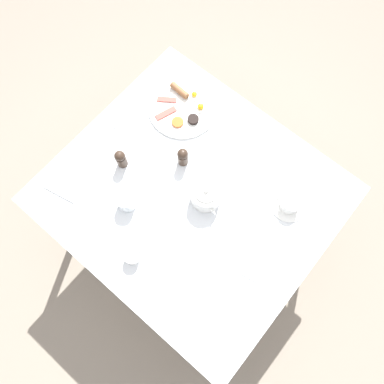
{
  "coord_description": "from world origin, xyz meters",
  "views": [
    {
      "loc": [
        -0.38,
        -0.32,
        2.23
      ],
      "look_at": [
        0.0,
        0.0,
        0.73
      ],
      "focal_mm": 35.0,
      "sensor_mm": 36.0,
      "label": 1
    }
  ],
  "objects": [
    {
      "name": "creamer_jug",
      "position": [
        -0.36,
        0.01,
        0.74
      ],
      "size": [
        0.08,
        0.06,
        0.05
      ],
      "color": "white",
      "rests_on": "table"
    },
    {
      "name": "pepper_grinder",
      "position": [
        -0.09,
        0.32,
        0.77
      ],
      "size": [
        0.05,
        0.05,
        0.1
      ],
      "color": "#38281E",
      "rests_on": "table"
    },
    {
      "name": "fork_by_plate",
      "position": [
        -0.32,
        -0.32,
        0.72
      ],
      "size": [
        0.1,
        0.15,
        0.0
      ],
      "rotation": [
        0.0,
        0.0,
        5.73
      ],
      "color": "silver",
      "rests_on": "table"
    },
    {
      "name": "ground_plane",
      "position": [
        0.0,
        0.0,
        0.0
      ],
      "size": [
        8.0,
        8.0,
        0.0
      ],
      "primitive_type": "plane",
      "color": "gray"
    },
    {
      "name": "knife_by_plate",
      "position": [
        0.35,
        -0.14,
        0.72
      ],
      "size": [
        0.2,
        0.04,
        0.0
      ],
      "rotation": [
        0.0,
        0.0,
        4.87
      ],
      "color": "silver",
      "rests_on": "table"
    },
    {
      "name": "water_glass_tall",
      "position": [
        -0.21,
        0.18,
        0.75
      ],
      "size": [
        0.08,
        0.08,
        0.08
      ],
      "color": "white",
      "rests_on": "table"
    },
    {
      "name": "spoon_for_tea",
      "position": [
        0.04,
        0.46,
        0.72
      ],
      "size": [
        0.14,
        0.07,
        0.0
      ],
      "rotation": [
        0.0,
        0.0,
        1.19
      ],
      "color": "silver",
      "rests_on": "table"
    },
    {
      "name": "teacup_with_saucer_left",
      "position": [
        0.22,
        -0.35,
        0.74
      ],
      "size": [
        0.15,
        0.15,
        0.06
      ],
      "color": "white",
      "rests_on": "table"
    },
    {
      "name": "fork_spare",
      "position": [
        -0.13,
        -0.35,
        0.72
      ],
      "size": [
        0.05,
        0.17,
        0.0
      ],
      "rotation": [
        0.0,
        0.0,
        0.19
      ],
      "color": "silver",
      "rests_on": "table"
    },
    {
      "name": "breakfast_plate",
      "position": [
        0.29,
        0.3,
        0.72
      ],
      "size": [
        0.32,
        0.32,
        0.04
      ],
      "color": "white",
      "rests_on": "table"
    },
    {
      "name": "table",
      "position": [
        0.0,
        0.0,
        0.65
      ],
      "size": [
        1.03,
        1.14,
        0.71
      ],
      "color": "silver",
      "rests_on": "ground_plane"
    },
    {
      "name": "napkin_folded",
      "position": [
        -0.32,
        0.44,
        0.72
      ],
      "size": [
        0.13,
        0.17,
        0.01
      ],
      "rotation": [
        0.0,
        0.0,
        4.92
      ],
      "color": "white",
      "rests_on": "table"
    },
    {
      "name": "salt_grinder",
      "position": [
        0.09,
        0.12,
        0.77
      ],
      "size": [
        0.05,
        0.05,
        0.1
      ],
      "color": "#38281E",
      "rests_on": "table"
    },
    {
      "name": "teapot_near",
      "position": [
        0.02,
        -0.06,
        0.76
      ],
      "size": [
        0.13,
        0.19,
        0.11
      ],
      "rotation": [
        0.0,
        0.0,
        4.23
      ],
      "color": "white",
      "rests_on": "table"
    }
  ]
}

